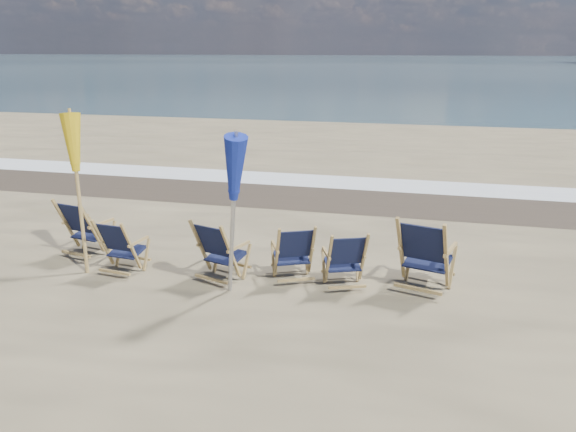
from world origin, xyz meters
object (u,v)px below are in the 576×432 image
Objects in this scene: beach_chair_0 at (92,231)px; beach_chair_3 at (312,252)px; umbrella_blue at (231,171)px; beach_chair_4 at (364,260)px; beach_chair_5 at (446,260)px; beach_chair_2 at (231,255)px; beach_chair_1 at (131,249)px; umbrella_yellow at (74,151)px.

beach_chair_3 is (3.53, -0.00, -0.05)m from beach_chair_0.
umbrella_blue is (2.63, -0.82, 1.27)m from beach_chair_0.
beach_chair_4 is 1.10m from beach_chair_5.
beach_chair_2 is at bearing -10.46° from beach_chair_4.
beach_chair_2 is 1.86m from beach_chair_4.
beach_chair_0 reaches higher than beach_chair_1.
beach_chair_0 is 1.04× the size of beach_chair_2.
beach_chair_1 is at bearing 18.63° from beach_chair_2.
beach_chair_2 is at bearing -178.06° from beach_chair_0.
beach_chair_0 reaches higher than beach_chair_2.
beach_chair_3 is 0.76m from beach_chair_4.
umbrella_yellow is at bearing 111.77° from beach_chair_0.
beach_chair_0 is 2.50m from beach_chair_2.
beach_chair_5 is 0.47× the size of umbrella_yellow.
umbrella_blue is (1.69, -0.34, 1.32)m from beach_chair_1.
beach_chair_2 is 0.41× the size of umbrella_yellow.
umbrella_yellow reaches higher than beach_chair_1.
umbrella_blue is (-0.90, -0.82, 1.32)m from beach_chair_3.
umbrella_yellow is at bearing -19.66° from beach_chair_3.
beach_chair_3 is (2.59, 0.49, 0.00)m from beach_chair_1.
beach_chair_1 is 2.63m from beach_chair_3.
beach_chair_3 is 1.02× the size of beach_chair_4.
umbrella_yellow reaches higher than beach_chair_2.
beach_chair_4 is at bearing -168.97° from beach_chair_0.
beach_chair_1 is 1.01× the size of beach_chair_4.
beach_chair_4 is 4.45m from umbrella_yellow.
umbrella_blue reaches higher than beach_chair_4.
beach_chair_5 is at bearing 2.09° from umbrella_yellow.
beach_chair_1 is 0.39× the size of umbrella_blue.
umbrella_blue is at bearing 174.91° from beach_chair_0.
beach_chair_0 reaches higher than beach_chair_4.
beach_chair_1 is 3.36m from beach_chair_4.
beach_chair_3 is at bearing -162.85° from beach_chair_1.
beach_chair_0 is 0.42× the size of umbrella_yellow.
beach_chair_1 is 1.64m from umbrella_yellow.
beach_chair_1 is (0.94, -0.49, -0.05)m from beach_chair_0.
beach_chair_1 is at bearing -14.71° from beach_chair_4.
umbrella_blue is at bearing 29.94° from beach_chair_5.
beach_chair_5 is at bearing 156.81° from beach_chair_4.
umbrella_yellow reaches higher than beach_chair_3.
beach_chair_2 is 0.86× the size of beach_chair_5.
umbrella_yellow is 1.02× the size of umbrella_blue.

